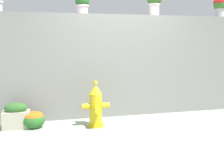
% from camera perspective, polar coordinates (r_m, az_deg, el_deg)
% --- Properties ---
extents(ground_plane, '(24.00, 24.00, 0.00)m').
position_cam_1_polar(ground_plane, '(4.69, 4.71, -11.64)').
color(ground_plane, '#95A293').
extents(stone_wall, '(5.09, 0.31, 2.01)m').
position_cam_1_polar(stone_wall, '(5.49, 1.29, 1.89)').
color(stone_wall, gray).
rests_on(stone_wall, ground).
extents(potted_plant_1, '(0.29, 0.29, 0.39)m').
position_cam_1_polar(potted_plant_1, '(5.38, -6.25, 15.01)').
color(potted_plant_1, silver).
rests_on(potted_plant_1, stone_wall).
extents(potted_plant_3, '(0.31, 0.31, 0.42)m').
position_cam_1_polar(potted_plant_3, '(6.47, 21.84, 13.43)').
color(potted_plant_3, silver).
rests_on(potted_plant_3, stone_wall).
extents(fire_hydrant, '(0.49, 0.40, 0.81)m').
position_cam_1_polar(fire_hydrant, '(4.81, -3.44, -6.65)').
color(fire_hydrant, gold).
rests_on(fire_hydrant, ground).
extents(flower_bush_left, '(0.38, 0.34, 0.30)m').
position_cam_1_polar(flower_bush_left, '(4.96, -16.14, -8.96)').
color(flower_bush_left, '#2E6D29').
rests_on(flower_bush_left, ground).
extents(planter_box, '(0.45, 0.26, 0.45)m').
position_cam_1_polar(planter_box, '(5.02, -19.49, -8.24)').
color(planter_box, '#B0AA94').
rests_on(planter_box, ground).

